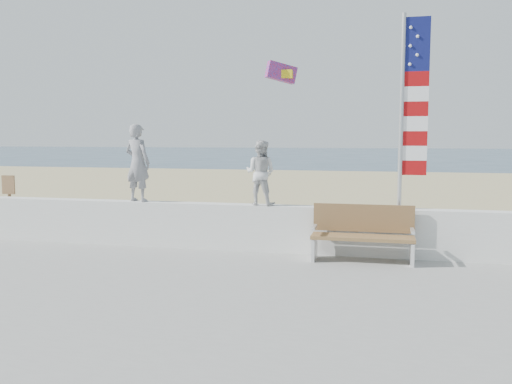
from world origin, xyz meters
The scene contains 9 objects.
ground centered at (0.00, 0.00, 0.00)m, with size 220.00×220.00×0.00m, color #2C4358.
sand centered at (0.00, 9.00, 0.04)m, with size 90.00×40.00×0.08m, color tan.
seawall centered at (0.00, 2.00, 0.63)m, with size 30.00×0.35×0.90m, color silver.
adult centered at (-2.32, 2.00, 1.87)m, with size 0.58×0.38×1.58m, color gray.
child centered at (0.24, 2.00, 1.71)m, with size 0.61×0.47×1.25m, color silver.
bench centered at (2.22, 1.55, 0.69)m, with size 1.80×0.57×1.00m.
flag centered at (2.97, 2.00, 2.99)m, with size 0.50×0.08×3.50m.
parafoil_kite centered at (-0.08, 6.00, 4.06)m, with size 0.84×0.64×0.59m.
sign centered at (-5.60, 2.31, 0.94)m, with size 0.32×0.07×1.46m.
Camera 1 is at (2.52, -8.18, 2.40)m, focal length 38.00 mm.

